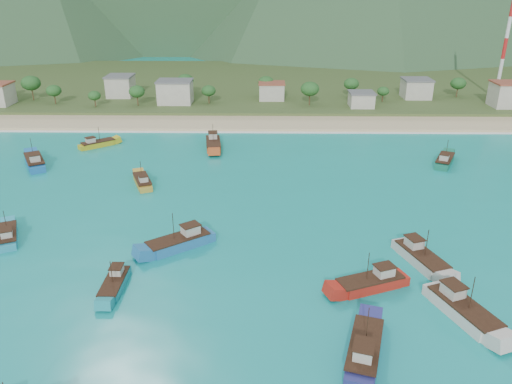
{
  "coord_description": "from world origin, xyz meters",
  "views": [
    {
      "loc": [
        -4.77,
        -70.96,
        41.09
      ],
      "look_at": [
        -6.1,
        18.0,
        3.0
      ],
      "focal_mm": 35.0,
      "sensor_mm": 36.0,
      "label": 1
    }
  ],
  "objects_px": {
    "boat_7": "(421,258)",
    "boat_18": "(115,284)",
    "boat_12": "(98,144)",
    "radio_tower": "(507,38)",
    "boat_22": "(445,161)",
    "boat_19": "(180,243)",
    "boat_8": "(463,311)",
    "boat_11": "(8,236)",
    "boat_3": "(143,182)",
    "boat_25": "(213,144)",
    "boat_15": "(371,283)",
    "boat_10": "(35,162)",
    "boat_17": "(364,351)"
  },
  "relations": [
    {
      "from": "boat_8",
      "to": "boat_17",
      "type": "xyz_separation_m",
      "value": [
        -14.37,
        -7.92,
        -0.05
      ]
    },
    {
      "from": "radio_tower",
      "to": "boat_10",
      "type": "bearing_deg",
      "value": -153.78
    },
    {
      "from": "boat_3",
      "to": "boat_12",
      "type": "bearing_deg",
      "value": 101.9
    },
    {
      "from": "boat_8",
      "to": "boat_22",
      "type": "xyz_separation_m",
      "value": [
        17.33,
        59.26,
        -0.15
      ]
    },
    {
      "from": "radio_tower",
      "to": "boat_22",
      "type": "distance_m",
      "value": 79.23
    },
    {
      "from": "radio_tower",
      "to": "boat_19",
      "type": "relative_size",
      "value": 3.61
    },
    {
      "from": "boat_11",
      "to": "radio_tower",
      "type": "bearing_deg",
      "value": 14.74
    },
    {
      "from": "radio_tower",
      "to": "boat_7",
      "type": "bearing_deg",
      "value": -117.79
    },
    {
      "from": "boat_10",
      "to": "boat_15",
      "type": "height_order",
      "value": "boat_10"
    },
    {
      "from": "radio_tower",
      "to": "boat_18",
      "type": "xyz_separation_m",
      "value": [
        -104.55,
        -118.49,
        -21.88
      ]
    },
    {
      "from": "boat_7",
      "to": "boat_22",
      "type": "relative_size",
      "value": 1.09
    },
    {
      "from": "boat_8",
      "to": "boat_10",
      "type": "relative_size",
      "value": 1.03
    },
    {
      "from": "boat_22",
      "to": "boat_18",
      "type": "bearing_deg",
      "value": -113.58
    },
    {
      "from": "boat_7",
      "to": "boat_12",
      "type": "xyz_separation_m",
      "value": [
        -68.83,
        58.07,
        -0.19
      ]
    },
    {
      "from": "boat_3",
      "to": "boat_19",
      "type": "relative_size",
      "value": 0.85
    },
    {
      "from": "radio_tower",
      "to": "boat_12",
      "type": "relative_size",
      "value": 4.53
    },
    {
      "from": "boat_11",
      "to": "boat_12",
      "type": "relative_size",
      "value": 1.04
    },
    {
      "from": "boat_7",
      "to": "boat_15",
      "type": "xyz_separation_m",
      "value": [
        -9.11,
        -7.06,
        -0.05
      ]
    },
    {
      "from": "boat_15",
      "to": "boat_19",
      "type": "xyz_separation_m",
      "value": [
        -29.44,
        11.43,
        0.09
      ]
    },
    {
      "from": "boat_11",
      "to": "boat_18",
      "type": "bearing_deg",
      "value": -57.29
    },
    {
      "from": "boat_3",
      "to": "boat_15",
      "type": "bearing_deg",
      "value": -65.07
    },
    {
      "from": "boat_8",
      "to": "boat_15",
      "type": "distance_m",
      "value": 12.49
    },
    {
      "from": "boat_12",
      "to": "boat_18",
      "type": "xyz_separation_m",
      "value": [
        22.74,
        -65.61,
        -0.08
      ]
    },
    {
      "from": "boat_17",
      "to": "boat_25",
      "type": "relative_size",
      "value": 0.97
    },
    {
      "from": "boat_8",
      "to": "boat_11",
      "type": "xyz_separation_m",
      "value": [
        -69.92,
        20.12,
        -0.29
      ]
    },
    {
      "from": "boat_15",
      "to": "boat_18",
      "type": "bearing_deg",
      "value": 69.18
    },
    {
      "from": "boat_11",
      "to": "boat_25",
      "type": "bearing_deg",
      "value": 34.49
    },
    {
      "from": "boat_7",
      "to": "boat_10",
      "type": "height_order",
      "value": "boat_10"
    },
    {
      "from": "boat_12",
      "to": "boat_22",
      "type": "relative_size",
      "value": 0.85
    },
    {
      "from": "boat_19",
      "to": "boat_8",
      "type": "bearing_deg",
      "value": -149.95
    },
    {
      "from": "boat_7",
      "to": "boat_8",
      "type": "bearing_deg",
      "value": 77.37
    },
    {
      "from": "boat_7",
      "to": "boat_12",
      "type": "bearing_deg",
      "value": -59.6
    },
    {
      "from": "boat_3",
      "to": "boat_25",
      "type": "height_order",
      "value": "boat_25"
    },
    {
      "from": "boat_7",
      "to": "boat_18",
      "type": "relative_size",
      "value": 1.33
    },
    {
      "from": "boat_11",
      "to": "boat_15",
      "type": "relative_size",
      "value": 0.85
    },
    {
      "from": "boat_11",
      "to": "boat_22",
      "type": "relative_size",
      "value": 0.89
    },
    {
      "from": "boat_3",
      "to": "boat_8",
      "type": "relative_size",
      "value": 0.79
    },
    {
      "from": "boat_11",
      "to": "boat_19",
      "type": "distance_m",
      "value": 29.85
    },
    {
      "from": "radio_tower",
      "to": "boat_19",
      "type": "height_order",
      "value": "radio_tower"
    },
    {
      "from": "boat_8",
      "to": "boat_17",
      "type": "height_order",
      "value": "boat_8"
    },
    {
      "from": "boat_22",
      "to": "boat_12",
      "type": "bearing_deg",
      "value": -160.9
    },
    {
      "from": "boat_8",
      "to": "boat_19",
      "type": "bearing_deg",
      "value": -45.42
    },
    {
      "from": "boat_7",
      "to": "boat_22",
      "type": "xyz_separation_m",
      "value": [
        18.94,
        45.8,
        -0.08
      ]
    },
    {
      "from": "boat_10",
      "to": "boat_15",
      "type": "xyz_separation_m",
      "value": [
        70.11,
        -50.2,
        -0.11
      ]
    },
    {
      "from": "boat_3",
      "to": "boat_25",
      "type": "distance_m",
      "value": 29.01
    },
    {
      "from": "boat_10",
      "to": "boat_18",
      "type": "bearing_deg",
      "value": -86.68
    },
    {
      "from": "boat_19",
      "to": "boat_25",
      "type": "bearing_deg",
      "value": -36.67
    },
    {
      "from": "boat_17",
      "to": "boat_18",
      "type": "relative_size",
      "value": 1.35
    },
    {
      "from": "boat_8",
      "to": "boat_18",
      "type": "xyz_separation_m",
      "value": [
        -47.7,
        5.92,
        -0.33
      ]
    },
    {
      "from": "radio_tower",
      "to": "boat_11",
      "type": "distance_m",
      "value": 165.6
    }
  ]
}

